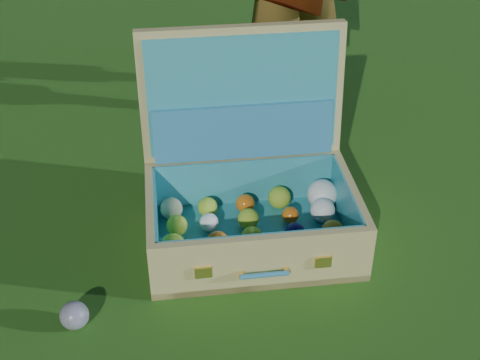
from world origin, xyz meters
name	(u,v)px	position (x,y,z in m)	size (l,w,h in m)	color
ground	(317,268)	(0.00, 0.00, 0.00)	(60.00, 60.00, 0.00)	#215114
stray_ball	(74,315)	(-0.65, 0.09, 0.04)	(0.07, 0.07, 0.07)	#3B5999
suitcase	(251,183)	(-0.08, 0.24, 0.16)	(0.71, 0.64, 0.56)	tan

